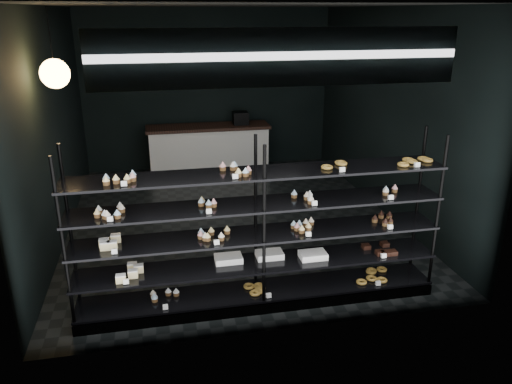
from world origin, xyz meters
TOP-DOWN VIEW (x-y plane):
  - room at (0.00, 0.00)m, footprint 5.01×6.01m
  - display_shelf at (-0.11, -2.45)m, footprint 4.00×0.50m
  - signage at (0.00, -2.93)m, footprint 3.30×0.05m
  - pendant_lamp at (-2.20, -1.06)m, footprint 0.34×0.34m
  - service_counter at (-0.07, 2.50)m, footprint 2.44×0.65m

SIDE VIEW (x-z plane):
  - service_counter at x=-0.07m, z-range -0.11..1.12m
  - display_shelf at x=-0.11m, z-range -0.33..1.58m
  - room at x=0.00m, z-range 0.00..3.20m
  - pendant_lamp at x=-2.20m, z-range 2.00..2.90m
  - signage at x=0.00m, z-range 2.50..3.00m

